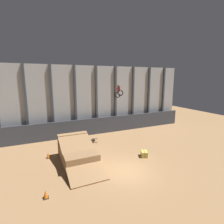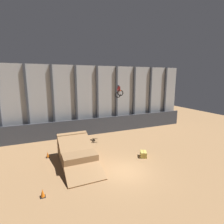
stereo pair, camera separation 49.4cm
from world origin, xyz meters
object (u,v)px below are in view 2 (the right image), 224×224
dirt_ramp (76,153)px  traffic_cone_near_ramp (43,193)px  rider_bike_solo (119,92)px  hay_bale_trackside (143,154)px  traffic_cone_arena_edge (48,155)px

dirt_ramp → traffic_cone_near_ramp: (-3.21, -4.32, -0.50)m
dirt_ramp → rider_bike_solo: rider_bike_solo is taller
hay_bale_trackside → rider_bike_solo: bearing=93.5°
dirt_ramp → hay_bale_trackside: size_ratio=5.85×
hay_bale_trackside → dirt_ramp: bearing=164.0°
traffic_cone_near_ramp → rider_bike_solo: bearing=39.5°
traffic_cone_near_ramp → traffic_cone_arena_edge: (0.70, 6.18, 0.00)m
traffic_cone_arena_edge → rider_bike_solo: bearing=9.7°
rider_bike_solo → traffic_cone_arena_edge: rider_bike_solo is taller
traffic_cone_near_ramp → dirt_ramp: bearing=53.4°
rider_bike_solo → traffic_cone_near_ramp: (-9.27, -7.65, -5.90)m
rider_bike_solo → traffic_cone_arena_edge: 10.51m
dirt_ramp → traffic_cone_near_ramp: 5.40m
dirt_ramp → hay_bale_trackside: (6.38, -1.82, -0.51)m
dirt_ramp → traffic_cone_arena_edge: dirt_ramp is taller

